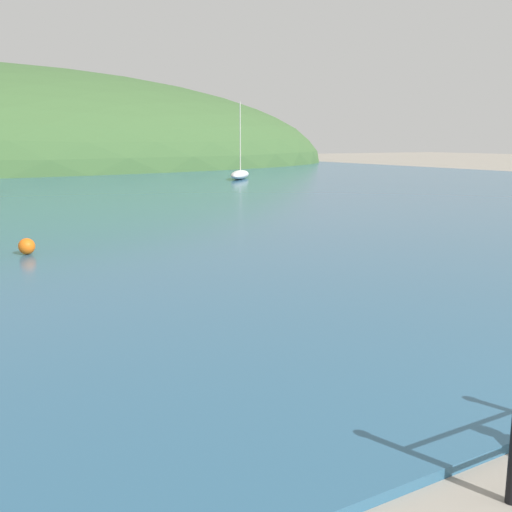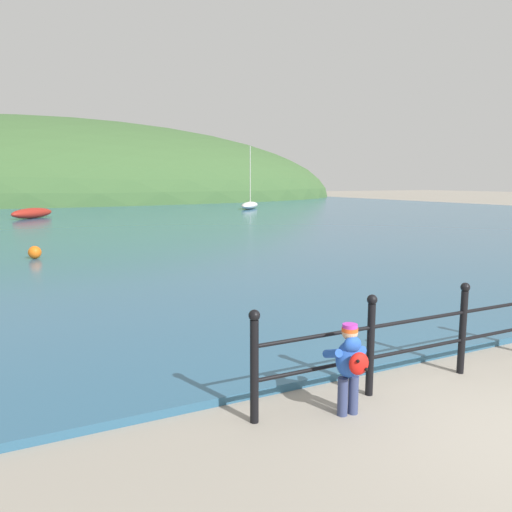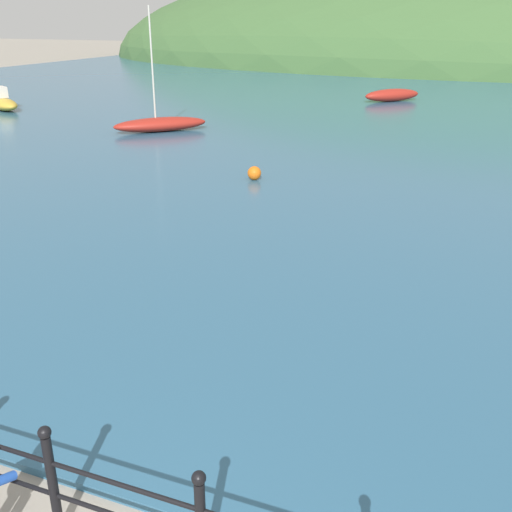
{
  "view_description": "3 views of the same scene",
  "coord_description": "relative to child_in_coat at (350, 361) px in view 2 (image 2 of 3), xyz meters",
  "views": [
    {
      "loc": [
        -6.23,
        -1.16,
        2.83
      ],
      "look_at": [
        -1.18,
        7.4,
        0.89
      ],
      "focal_mm": 42.0,
      "sensor_mm": 36.0,
      "label": 1
    },
    {
      "loc": [
        -4.49,
        -2.88,
        2.49
      ],
      "look_at": [
        -0.46,
        5.17,
        1.13
      ],
      "focal_mm": 35.0,
      "sensor_mm": 36.0,
      "label": 2
    },
    {
      "loc": [
        2.48,
        -1.79,
        4.54
      ],
      "look_at": [
        -0.73,
        6.33,
        1.01
      ],
      "focal_mm": 42.0,
      "sensor_mm": 36.0,
      "label": 3
    }
  ],
  "objects": [
    {
      "name": "child_in_coat",
      "position": [
        0.0,
        0.0,
        0.0
      ],
      "size": [
        0.41,
        0.55,
        1.0
      ],
      "color": "navy",
      "rests_on": "ground"
    },
    {
      "name": "far_hillside",
      "position": [
        1.34,
        66.75,
        -0.61
      ],
      "size": [
        83.38,
        45.86,
        20.86
      ],
      "color": "#3D6033",
      "rests_on": "ground"
    },
    {
      "name": "water",
      "position": [
        1.34,
        30.81,
        -0.56
      ],
      "size": [
        80.0,
        60.0,
        0.1
      ],
      "primitive_type": "cube",
      "color": "#2D5B7A",
      "rests_on": "ground"
    },
    {
      "name": "iron_railing",
      "position": [
        1.28,
        0.31,
        0.04
      ],
      "size": [
        4.64,
        0.12,
        1.21
      ],
      "color": "black",
      "rests_on": "ground"
    },
    {
      "name": "boat_green_fishing",
      "position": [
        15.72,
        34.83,
        -0.18
      ],
      "size": [
        3.51,
        4.0,
        5.32
      ],
      "color": "silver",
      "rests_on": "water"
    },
    {
      "name": "boat_white_sailboat",
      "position": [
        -1.66,
        31.24,
        -0.17
      ],
      "size": [
        3.06,
        3.06,
        0.66
      ],
      "color": "maroon",
      "rests_on": "water"
    },
    {
      "name": "mooring_buoy",
      "position": [
        -2.44,
        12.72,
        -0.31
      ],
      "size": [
        0.39,
        0.39,
        0.39
      ],
      "primitive_type": "sphere",
      "color": "orange",
      "rests_on": "water"
    }
  ]
}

